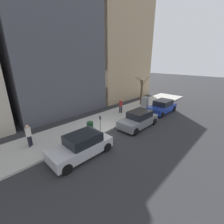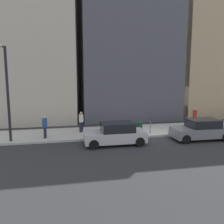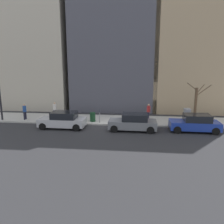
% 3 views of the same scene
% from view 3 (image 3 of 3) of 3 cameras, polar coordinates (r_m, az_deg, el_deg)
% --- Properties ---
extents(ground_plane, '(120.00, 120.00, 0.00)m').
position_cam_3_polar(ground_plane, '(21.11, -2.12, -3.54)').
color(ground_plane, '#2B2B2D').
extents(sidewalk, '(4.00, 36.00, 0.15)m').
position_cam_3_polar(sidewalk, '(23.01, -1.40, -2.04)').
color(sidewalk, '#B2AFA8').
rests_on(sidewalk, ground).
extents(parked_car_blue, '(1.99, 4.23, 1.52)m').
position_cam_3_polar(parked_car_blue, '(20.40, 20.85, -2.76)').
color(parked_car_blue, '#1E389E').
rests_on(parked_car_blue, ground).
extents(parked_car_grey, '(1.95, 4.22, 1.52)m').
position_cam_3_polar(parked_car_grey, '(19.47, 5.53, -2.70)').
color(parked_car_grey, slate).
rests_on(parked_car_grey, ground).
extents(parked_car_silver, '(1.95, 4.21, 1.52)m').
position_cam_3_polar(parked_car_silver, '(20.62, -12.71, -2.10)').
color(parked_car_silver, '#B7B7BC').
rests_on(parked_car_silver, ground).
extents(parking_meter, '(0.14, 0.10, 1.35)m').
position_cam_3_polar(parking_meter, '(21.38, -3.26, -0.65)').
color(parking_meter, slate).
rests_on(parking_meter, sidewalk).
extents(utility_box, '(0.83, 0.60, 1.43)m').
position_cam_3_polar(utility_box, '(22.51, 18.95, -0.99)').
color(utility_box, '#A8A399').
rests_on(utility_box, sidewalk).
extents(bare_tree, '(1.23, 2.28, 3.82)m').
position_cam_3_polar(bare_tree, '(23.84, 21.07, 2.31)').
color(bare_tree, brown).
rests_on(bare_tree, sidewalk).
extents(trash_bin, '(0.56, 0.56, 0.90)m').
position_cam_3_polar(trash_bin, '(22.04, -5.07, -1.31)').
color(trash_bin, '#14381E').
rests_on(trash_bin, sidewalk).
extents(pedestrian_near_meter, '(0.40, 0.36, 1.66)m').
position_cam_3_polar(pedestrian_near_meter, '(22.88, 9.50, 0.32)').
color(pedestrian_near_meter, '#1E1E2D').
rests_on(pedestrian_near_meter, sidewalk).
extents(pedestrian_midblock, '(0.36, 0.36, 1.66)m').
position_cam_3_polar(pedestrian_midblock, '(24.40, -14.71, 0.81)').
color(pedestrian_midblock, '#1E1E2D').
rests_on(pedestrian_midblock, sidewalk).
extents(pedestrian_far_corner, '(0.40, 0.36, 1.66)m').
position_cam_3_polar(pedestrian_far_corner, '(24.38, -21.86, 0.33)').
color(pedestrian_far_corner, '#1E1E2D').
rests_on(pedestrian_far_corner, sidewalk).
extents(office_tower_left, '(11.04, 11.04, 16.68)m').
position_cam_3_polar(office_tower_left, '(32.14, 20.61, 16.07)').
color(office_tower_left, tan).
rests_on(office_tower_left, ground).
extents(office_block_center, '(10.56, 10.56, 17.55)m').
position_cam_3_polar(office_block_center, '(31.19, 1.12, 17.74)').
color(office_block_center, '#4C4C56').
rests_on(office_block_center, ground).
extents(office_tower_right, '(10.15, 10.15, 17.57)m').
position_cam_3_polar(office_tower_right, '(33.82, -18.73, 16.71)').
color(office_tower_right, '#BCB29E').
rests_on(office_tower_right, ground).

